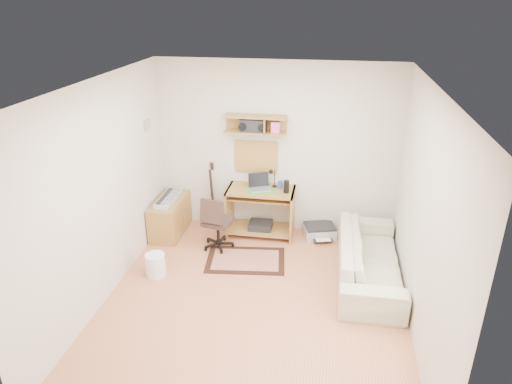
% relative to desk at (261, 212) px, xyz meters
% --- Properties ---
extents(floor, '(3.60, 4.00, 0.01)m').
position_rel_desk_xyz_m(floor, '(0.19, -1.73, -0.38)').
color(floor, '#C87B53').
rests_on(floor, ground).
extents(ceiling, '(3.60, 4.00, 0.01)m').
position_rel_desk_xyz_m(ceiling, '(0.19, -1.73, 2.23)').
color(ceiling, white).
rests_on(ceiling, ground).
extents(back_wall, '(3.60, 0.01, 2.60)m').
position_rel_desk_xyz_m(back_wall, '(0.19, 0.28, 0.93)').
color(back_wall, beige).
rests_on(back_wall, ground).
extents(left_wall, '(0.01, 4.00, 2.60)m').
position_rel_desk_xyz_m(left_wall, '(-1.61, -1.73, 0.93)').
color(left_wall, beige).
rests_on(left_wall, ground).
extents(right_wall, '(0.01, 4.00, 2.60)m').
position_rel_desk_xyz_m(right_wall, '(2.00, -1.73, 0.93)').
color(right_wall, beige).
rests_on(right_wall, ground).
extents(wall_shelf, '(0.90, 0.25, 0.26)m').
position_rel_desk_xyz_m(wall_shelf, '(-0.11, 0.15, 1.32)').
color(wall_shelf, olive).
rests_on(wall_shelf, back_wall).
extents(cork_board, '(0.64, 0.03, 0.49)m').
position_rel_desk_xyz_m(cork_board, '(-0.11, 0.25, 0.79)').
color(cork_board, '#AC7756').
rests_on(cork_board, back_wall).
extents(wall_photo, '(0.02, 0.20, 0.15)m').
position_rel_desk_xyz_m(wall_photo, '(-1.60, -0.23, 1.34)').
color(wall_photo, '#4C8CBF').
rests_on(wall_photo, left_wall).
extents(desk, '(1.00, 0.55, 0.75)m').
position_rel_desk_xyz_m(desk, '(0.00, 0.00, 0.00)').
color(desk, olive).
rests_on(desk, floor).
extents(laptop, '(0.40, 0.40, 0.23)m').
position_rel_desk_xyz_m(laptop, '(-0.01, -0.02, 0.49)').
color(laptop, silver).
rests_on(laptop, desk).
extents(speaker, '(0.08, 0.08, 0.19)m').
position_rel_desk_xyz_m(speaker, '(0.39, -0.05, 0.47)').
color(speaker, black).
rests_on(speaker, desk).
extents(desk_lamp, '(0.10, 0.10, 0.29)m').
position_rel_desk_xyz_m(desk_lamp, '(0.19, 0.14, 0.52)').
color(desk_lamp, black).
rests_on(desk_lamp, desk).
extents(pencil_cup, '(0.08, 0.08, 0.11)m').
position_rel_desk_xyz_m(pencil_cup, '(0.28, 0.10, 0.43)').
color(pencil_cup, '#353F9F').
rests_on(pencil_cup, desk).
extents(boombox, '(0.38, 0.17, 0.20)m').
position_rel_desk_xyz_m(boombox, '(-0.14, 0.15, 1.30)').
color(boombox, black).
rests_on(boombox, wall_shelf).
extents(rug, '(1.15, 0.84, 0.01)m').
position_rel_desk_xyz_m(rug, '(-0.08, -0.80, -0.37)').
color(rug, tan).
rests_on(rug, floor).
extents(task_chair, '(0.50, 0.50, 0.83)m').
position_rel_desk_xyz_m(task_chair, '(-0.55, -0.49, 0.04)').
color(task_chair, '#31221D').
rests_on(task_chair, floor).
extents(cabinet, '(0.40, 0.90, 0.55)m').
position_rel_desk_xyz_m(cabinet, '(-1.39, -0.18, -0.10)').
color(cabinet, olive).
rests_on(cabinet, floor).
extents(music_keyboard, '(0.22, 0.70, 0.06)m').
position_rel_desk_xyz_m(music_keyboard, '(-1.39, -0.18, 0.21)').
color(music_keyboard, '#B2B5BA').
rests_on(music_keyboard, cabinet).
extents(guitar, '(0.28, 0.18, 1.05)m').
position_rel_desk_xyz_m(guitar, '(-0.80, 0.13, 0.15)').
color(guitar, '#A16731').
rests_on(guitar, floor).
extents(waste_basket, '(0.28, 0.28, 0.31)m').
position_rel_desk_xyz_m(waste_basket, '(-1.18, -1.35, -0.22)').
color(waste_basket, white).
rests_on(waste_basket, floor).
extents(printer, '(0.55, 0.48, 0.18)m').
position_rel_desk_xyz_m(printer, '(0.90, 0.08, -0.29)').
color(printer, '#A5A8AA').
rests_on(printer, floor).
extents(sofa, '(0.58, 1.98, 0.77)m').
position_rel_desk_xyz_m(sofa, '(1.57, -0.94, 0.01)').
color(sofa, '#BCB795').
rests_on(sofa, floor).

